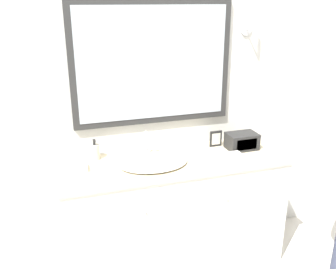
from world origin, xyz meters
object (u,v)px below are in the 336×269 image
Objects in this scene: sink_basin at (153,162)px; appliance_box at (242,141)px; soap_bottle at (95,152)px; picture_frame at (216,139)px.

sink_basin is 0.73m from appliance_box.
appliance_box is at bearing -7.20° from soap_bottle.
picture_frame is (0.56, 0.17, 0.04)m from sink_basin.
appliance_box is at bearing 5.26° from sink_basin.
soap_bottle is at bearing 178.08° from picture_frame.
sink_basin is 0.59m from picture_frame.
picture_frame is at bearing -1.92° from soap_bottle.
sink_basin reaches higher than soap_bottle.
soap_bottle is 0.93m from picture_frame.
soap_bottle reaches higher than picture_frame.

